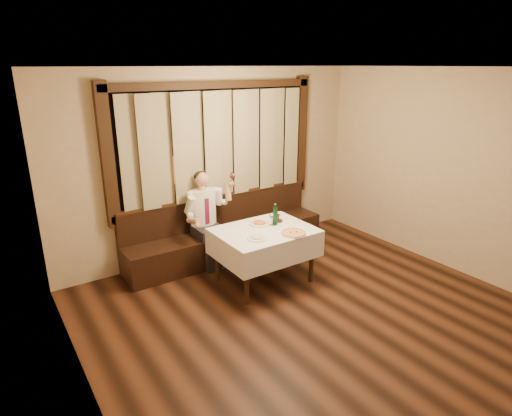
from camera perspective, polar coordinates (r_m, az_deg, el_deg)
room at (r=4.86m, az=6.10°, el=2.67°), size 5.01×6.01×2.81m
banquette at (r=6.62m, az=-3.98°, el=-3.77°), size 3.20×0.61×0.94m
dining_table at (r=5.69m, az=1.13°, el=-3.87°), size 1.27×0.97×0.76m
pizza at (r=5.51m, az=5.03°, el=-3.34°), size 0.33×0.33×0.04m
pasta_red at (r=5.81m, az=0.44°, el=-1.83°), size 0.28×0.28×0.09m
pasta_cream at (r=5.34m, az=0.15°, el=-3.77°), size 0.25×0.25×0.09m
green_bottle at (r=5.76m, az=2.56°, el=-1.08°), size 0.07×0.07×0.30m
table_wine_glass at (r=5.75m, az=2.10°, el=-1.10°), size 0.07×0.07×0.18m
cruet_caddy at (r=5.88m, az=2.87°, el=-1.51°), size 0.13×0.07×0.13m
seated_man at (r=6.20m, az=-6.70°, el=-0.48°), size 0.76×0.56×1.39m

